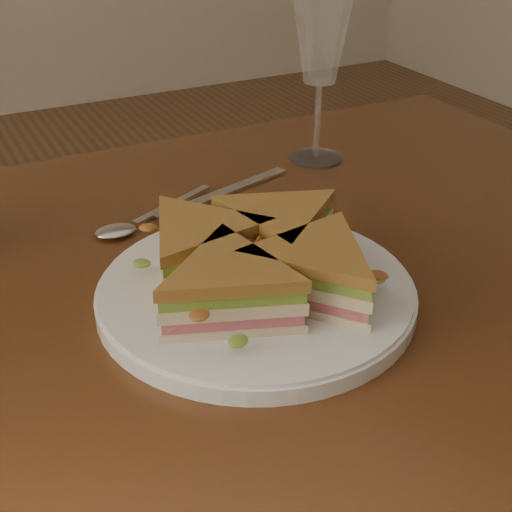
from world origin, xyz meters
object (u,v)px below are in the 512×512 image
object	(u,v)px
table	(216,353)
wine_glass	(321,42)
spoon	(130,225)
sandwich_wedges	(256,261)
knife	(219,195)
plate	(256,293)

from	to	relation	value
table	wine_glass	distance (m)	0.43
table	spoon	distance (m)	0.18
table	sandwich_wedges	world-z (taller)	sandwich_wedges
table	sandwich_wedges	xyz separation A→B (m)	(0.02, -0.06, 0.14)
knife	wine_glass	bearing A→B (deg)	-0.68
sandwich_wedges	spoon	size ratio (longest dim) A/B	1.76
plate	knife	world-z (taller)	plate
sandwich_wedges	spoon	bearing A→B (deg)	106.46
plate	spoon	distance (m)	0.21
spoon	wine_glass	bearing A→B (deg)	-10.66
sandwich_wedges	knife	bearing A→B (deg)	73.86
knife	wine_glass	xyz separation A→B (m)	(0.17, 0.05, 0.16)
spoon	knife	xyz separation A→B (m)	(0.13, 0.03, -0.00)
spoon	table	bearing A→B (deg)	-99.80
wine_glass	sandwich_wedges	bearing A→B (deg)	-130.38
plate	spoon	xyz separation A→B (m)	(-0.06, 0.20, -0.00)
plate	wine_glass	world-z (taller)	wine_glass
knife	plate	bearing A→B (deg)	-122.72
table	plate	distance (m)	0.12
wine_glass	spoon	bearing A→B (deg)	-164.86
spoon	wine_glass	xyz separation A→B (m)	(0.30, 0.08, 0.16)
table	spoon	xyz separation A→B (m)	(-0.04, 0.14, 0.10)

